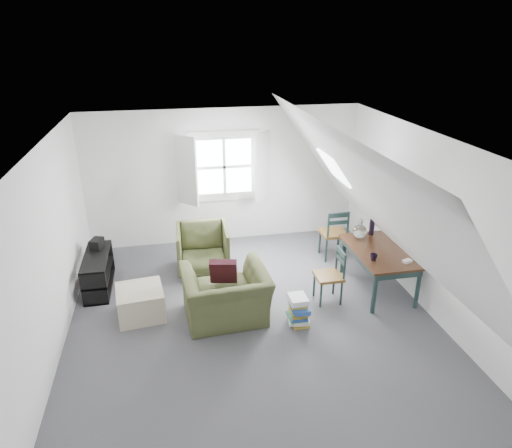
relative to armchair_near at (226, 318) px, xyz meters
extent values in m
plane|color=#4E4E53|center=(0.36, -0.11, 0.00)|extent=(5.50, 5.50, 0.00)
plane|color=white|center=(0.36, -0.11, 2.50)|extent=(5.50, 5.50, 0.00)
plane|color=white|center=(0.36, 2.64, 1.25)|extent=(5.00, 0.00, 5.00)
plane|color=white|center=(0.36, -2.86, 1.25)|extent=(5.00, 0.00, 5.00)
plane|color=white|center=(-2.14, -0.11, 1.25)|extent=(0.00, 5.50, 5.50)
plane|color=white|center=(2.86, -0.11, 1.25)|extent=(0.00, 5.50, 5.50)
plane|color=white|center=(-1.19, -0.11, 1.78)|extent=(3.19, 5.50, 4.48)
plane|color=white|center=(1.91, -0.11, 1.78)|extent=(3.19, 5.50, 4.48)
cube|color=white|center=(0.36, 2.62, 1.45)|extent=(1.30, 0.04, 1.30)
cube|color=white|center=(-0.32, 2.46, 1.45)|extent=(0.35, 0.35, 1.25)
cube|color=white|center=(1.04, 2.46, 1.45)|extent=(0.35, 0.35, 1.25)
cube|color=white|center=(0.36, 2.61, 1.45)|extent=(1.00, 0.02, 1.00)
cube|color=white|center=(0.36, 2.59, 1.45)|extent=(1.08, 0.04, 0.05)
cube|color=white|center=(0.36, 2.59, 1.45)|extent=(0.05, 0.04, 1.08)
cube|color=white|center=(1.91, 1.19, 1.75)|extent=(0.35, 0.75, 0.47)
imported|color=#454A29|center=(0.00, 0.00, 0.00)|extent=(1.20, 1.07, 0.74)
imported|color=#454A29|center=(-0.18, 1.47, 0.00)|extent=(0.87, 0.89, 0.78)
cube|color=#330E17|center=(0.00, 0.15, 0.67)|extent=(0.41, 0.29, 0.39)
cube|color=#C4B398|center=(-1.17, 0.31, 0.21)|extent=(0.70, 0.70, 0.42)
cube|color=#331C0F|center=(2.41, 0.33, 0.66)|extent=(0.81, 1.36, 0.04)
cube|color=#1E3230|center=(2.41, 0.33, 0.59)|extent=(0.72, 1.27, 0.11)
cylinder|color=#1E3230|center=(2.08, -0.27, 0.32)|extent=(0.06, 0.06, 0.64)
cylinder|color=#1E3230|center=(2.75, -0.27, 0.32)|extent=(0.06, 0.06, 0.64)
cylinder|color=#1E3230|center=(2.08, 0.94, 0.32)|extent=(0.06, 0.06, 0.64)
cylinder|color=#1E3230|center=(2.75, 0.94, 0.32)|extent=(0.06, 0.06, 0.64)
sphere|color=silver|center=(2.26, 0.78, 0.80)|extent=(0.22, 0.22, 0.22)
cylinder|color=silver|center=(2.26, 0.78, 0.94)|extent=(0.07, 0.07, 0.12)
cylinder|color=black|center=(2.51, 0.88, 0.81)|extent=(0.08, 0.08, 0.26)
cylinder|color=#3F2D1E|center=(2.51, 0.88, 1.09)|extent=(0.03, 0.05, 0.46)
cylinder|color=#3F2D1E|center=(2.53, 0.89, 1.09)|extent=(0.05, 0.06, 0.46)
cylinder|color=#3F2D1E|center=(2.50, 0.87, 1.09)|extent=(0.05, 0.08, 0.46)
imported|color=black|center=(2.16, 0.03, 0.68)|extent=(0.14, 0.14, 0.10)
cube|color=white|center=(2.61, -0.12, 0.70)|extent=(0.14, 0.11, 0.04)
cube|color=brown|center=(2.11, 1.51, 0.47)|extent=(0.43, 0.43, 0.05)
cylinder|color=#1E3230|center=(2.29, 1.68, 0.22)|extent=(0.04, 0.04, 0.44)
cylinder|color=#1E3230|center=(2.29, 1.33, 0.22)|extent=(0.04, 0.04, 0.44)
cylinder|color=#1E3230|center=(1.94, 1.68, 0.22)|extent=(0.04, 0.04, 0.44)
cylinder|color=#1E3230|center=(1.94, 1.33, 0.22)|extent=(0.04, 0.04, 0.44)
cylinder|color=#1E3230|center=(2.29, 1.31, 0.69)|extent=(0.04, 0.04, 0.47)
cylinder|color=#1E3230|center=(1.94, 1.31, 0.69)|extent=(0.04, 0.04, 0.47)
cube|color=#1E3230|center=(2.11, 1.31, 0.88)|extent=(0.35, 0.03, 0.08)
cube|color=#1E3230|center=(2.11, 1.31, 0.74)|extent=(0.35, 0.03, 0.06)
cube|color=brown|center=(1.55, 0.17, 0.41)|extent=(0.39, 0.39, 0.05)
cylinder|color=#1E3230|center=(1.39, 0.32, 0.20)|extent=(0.03, 0.03, 0.39)
cylinder|color=#1E3230|center=(1.70, 0.32, 0.20)|extent=(0.03, 0.03, 0.39)
cylinder|color=#1E3230|center=(1.39, 0.01, 0.20)|extent=(0.03, 0.03, 0.39)
cylinder|color=#1E3230|center=(1.70, 0.01, 0.20)|extent=(0.03, 0.03, 0.39)
cylinder|color=#1E3230|center=(1.72, 0.32, 0.62)|extent=(0.03, 0.03, 0.41)
cylinder|color=#1E3230|center=(1.72, 0.01, 0.62)|extent=(0.03, 0.03, 0.41)
cube|color=#1E3230|center=(1.72, 0.17, 0.78)|extent=(0.03, 0.31, 0.07)
cube|color=#1E3230|center=(1.72, 0.17, 0.66)|extent=(0.03, 0.31, 0.06)
cube|color=black|center=(-1.83, 1.23, 0.01)|extent=(0.36, 1.09, 0.03)
cube|color=black|center=(-1.83, 1.23, 0.27)|extent=(0.36, 1.09, 0.03)
cube|color=black|center=(-1.83, 1.23, 0.54)|extent=(0.36, 1.09, 0.03)
cube|color=black|center=(-1.83, 0.70, 0.27)|extent=(0.36, 0.03, 0.54)
cube|color=black|center=(-1.83, 1.76, 0.27)|extent=(0.36, 0.03, 0.54)
cube|color=#264C99|center=(-1.83, 0.91, 0.11)|extent=(0.16, 0.18, 0.20)
cube|color=red|center=(-1.83, 1.32, 0.11)|extent=(0.16, 0.22, 0.20)
cube|color=white|center=(-1.83, 1.05, 0.38)|extent=(0.16, 0.20, 0.18)
cube|color=black|center=(-1.83, 1.48, 0.63)|extent=(0.22, 0.26, 0.18)
cube|color=#B29933|center=(0.98, -0.32, 0.02)|extent=(0.22, 0.29, 0.04)
cube|color=white|center=(0.95, -0.30, 0.05)|extent=(0.28, 0.32, 0.04)
cube|color=white|center=(0.99, -0.32, 0.09)|extent=(0.24, 0.31, 0.04)
cube|color=#337F4C|center=(0.93, -0.32, 0.12)|extent=(0.24, 0.29, 0.03)
cube|color=#264C99|center=(0.96, -0.34, 0.15)|extent=(0.26, 0.33, 0.03)
cube|color=#B29933|center=(0.96, -0.31, 0.18)|extent=(0.22, 0.29, 0.03)
cube|color=#B29933|center=(0.96, -0.30, 0.21)|extent=(0.26, 0.32, 0.04)
cube|color=#264C99|center=(0.99, -0.34, 0.25)|extent=(0.26, 0.33, 0.04)
cube|color=#264C99|center=(0.97, -0.34, 0.28)|extent=(0.26, 0.32, 0.03)
cube|color=#B29933|center=(0.96, -0.28, 0.32)|extent=(0.24, 0.30, 0.04)
cube|color=white|center=(0.95, -0.29, 0.36)|extent=(0.24, 0.27, 0.04)
cube|color=white|center=(0.95, -0.29, 0.40)|extent=(0.24, 0.29, 0.03)
camera|label=1|loc=(-0.64, -5.36, 3.76)|focal=32.00mm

